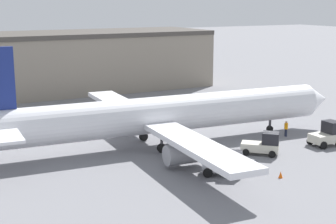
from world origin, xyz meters
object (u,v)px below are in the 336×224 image
pushback_tug (264,144)px  safety_cone_near (281,175)px  airplane (159,115)px  baggage_tug (327,135)px  ground_crew_worker (286,128)px  belt_loader_truck (225,163)px

pushback_tug → safety_cone_near: pushback_tug is taller
airplane → safety_cone_near: size_ratio=75.90×
baggage_tug → safety_cone_near: size_ratio=5.40×
ground_crew_worker → belt_loader_truck: bearing=128.7°
ground_crew_worker → safety_cone_near: ground_crew_worker is taller
baggage_tug → safety_cone_near: 11.97m
airplane → pushback_tug: airplane is taller
ground_crew_worker → belt_loader_truck: 14.80m
belt_loader_truck → pushback_tug: (6.52, 3.13, 0.01)m
baggage_tug → safety_cone_near: (-10.60, -5.48, -0.84)m
ground_crew_worker → pushback_tug: 7.61m
airplane → belt_loader_truck: bearing=-82.1°
airplane → pushback_tug: bearing=-41.8°
safety_cone_near → baggage_tug: bearing=27.3°
airplane → belt_loader_truck: size_ratio=11.24×
ground_crew_worker → baggage_tug: bearing=-154.9°
belt_loader_truck → ground_crew_worker: bearing=64.5°
ground_crew_worker → pushback_tug: bearing=132.4°
airplane → baggage_tug: airplane is taller
ground_crew_worker → belt_loader_truck: belt_loader_truck is taller
safety_cone_near → airplane: bearing=108.1°
safety_cone_near → belt_loader_truck: bearing=141.9°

